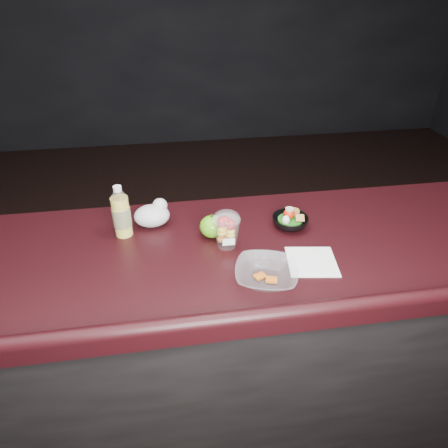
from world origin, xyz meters
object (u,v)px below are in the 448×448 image
(fruit_cup, at_px, (227,229))
(snack_bowl, at_px, (290,221))
(lemonade_bottle, at_px, (122,215))
(takeout_bowl, at_px, (266,274))
(green_apple, at_px, (212,226))

(fruit_cup, distance_m, snack_bowl, 0.27)
(lemonade_bottle, bearing_deg, snack_bowl, -3.80)
(fruit_cup, height_order, takeout_bowl, fruit_cup)
(takeout_bowl, bearing_deg, green_apple, 116.88)
(snack_bowl, relative_size, takeout_bowl, 0.74)
(lemonade_bottle, xyz_separation_m, takeout_bowl, (0.45, -0.33, -0.06))
(green_apple, bearing_deg, fruit_cup, -56.89)
(lemonade_bottle, relative_size, fruit_cup, 1.44)
(fruit_cup, relative_size, green_apple, 1.49)
(snack_bowl, bearing_deg, lemonade_bottle, 176.20)
(lemonade_bottle, xyz_separation_m, green_apple, (0.32, -0.06, -0.04))
(green_apple, xyz_separation_m, takeout_bowl, (0.14, -0.27, -0.02))
(fruit_cup, distance_m, takeout_bowl, 0.23)
(lemonade_bottle, height_order, takeout_bowl, lemonade_bottle)
(fruit_cup, bearing_deg, lemonade_bottle, 160.74)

